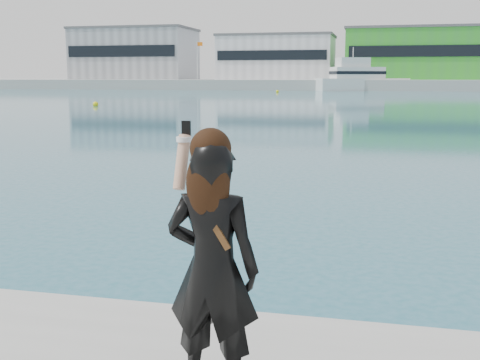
% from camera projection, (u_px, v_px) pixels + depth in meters
% --- Properties ---
extents(far_quay, '(320.00, 40.00, 2.00)m').
position_uv_depth(far_quay, '(380.00, 84.00, 128.49)').
color(far_quay, '#9E9E99').
rests_on(far_quay, ground).
extents(warehouse_grey_left, '(26.52, 16.36, 11.50)m').
position_uv_depth(warehouse_grey_left, '(135.00, 54.00, 137.73)').
color(warehouse_grey_left, gray).
rests_on(warehouse_grey_left, far_quay).
extents(warehouse_white, '(24.48, 15.35, 9.50)m').
position_uv_depth(warehouse_white, '(277.00, 57.00, 130.50)').
color(warehouse_white, silver).
rests_on(warehouse_white, far_quay).
extents(warehouse_green, '(30.60, 16.36, 10.50)m').
position_uv_depth(warehouse_green, '(421.00, 54.00, 123.69)').
color(warehouse_green, green).
rests_on(warehouse_green, far_quay).
extents(flagpole_left, '(1.28, 0.16, 8.00)m').
position_uv_depth(flagpole_left, '(198.00, 58.00, 127.41)').
color(flagpole_left, silver).
rests_on(flagpole_left, far_quay).
extents(motor_yacht, '(17.52, 11.50, 7.98)m').
position_uv_depth(motor_yacht, '(359.00, 79.00, 111.97)').
color(motor_yacht, white).
rests_on(motor_yacht, ground).
extents(buoy_far, '(0.50, 0.50, 0.50)m').
position_uv_depth(buoy_far, '(277.00, 92.00, 101.21)').
color(buoy_far, yellow).
rests_on(buoy_far, ground).
extents(buoy_extra, '(0.50, 0.50, 0.50)m').
position_uv_depth(buoy_extra, '(96.00, 106.00, 54.83)').
color(buoy_extra, yellow).
rests_on(buoy_extra, ground).
extents(woman, '(0.57, 0.40, 1.61)m').
position_uv_depth(woman, '(212.00, 261.00, 3.48)').
color(woman, black).
rests_on(woman, near_quay).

